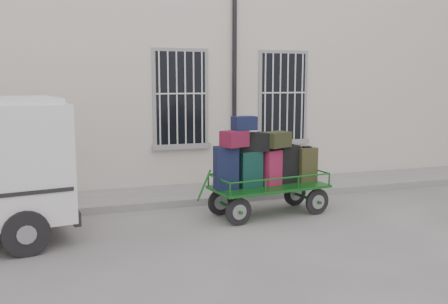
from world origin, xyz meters
TOP-DOWN VIEW (x-y plane):
  - ground at (0.00, 0.00)m, footprint 80.00×80.00m
  - building at (0.00, 5.50)m, footprint 24.00×5.15m
  - sidewalk at (0.00, 2.20)m, footprint 24.00×1.70m
  - luggage_cart at (0.60, 0.24)m, footprint 2.76×1.32m

SIDE VIEW (x-z plane):
  - ground at x=0.00m, z-range 0.00..0.00m
  - sidewalk at x=0.00m, z-range 0.00..0.15m
  - luggage_cart at x=0.60m, z-range -0.03..1.97m
  - building at x=0.00m, z-range 0.00..6.00m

